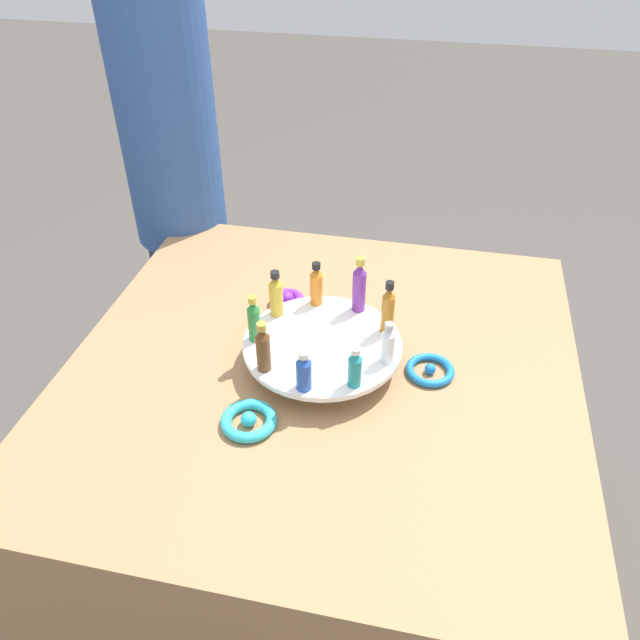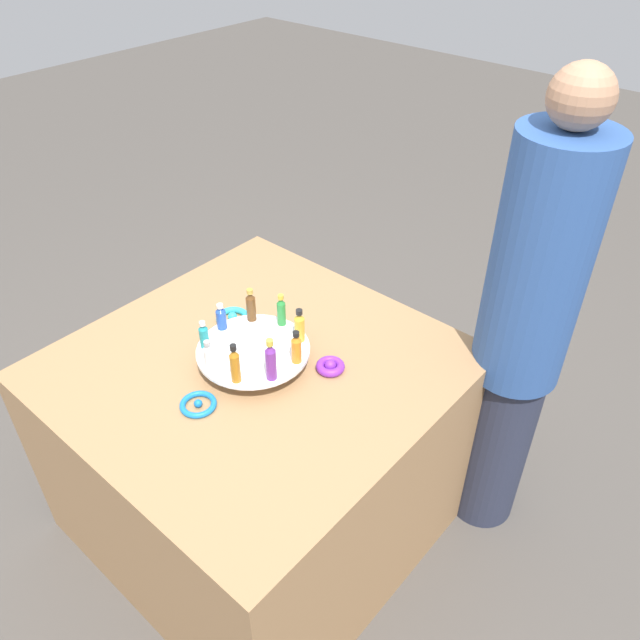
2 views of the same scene
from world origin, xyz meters
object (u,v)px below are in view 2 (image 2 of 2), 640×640
(ribbon_bow_blue, at_px, (198,404))
(bottle_orange, at_px, (296,348))
(bottle_teal, at_px, (204,335))
(bottle_clear, at_px, (209,356))
(bottle_amber, at_px, (235,365))
(bottle_gold, at_px, (299,326))
(bottle_brown, at_px, (251,306))
(bottle_purple, at_px, (271,361))
(ribbon_bow_purple, at_px, (330,366))
(ribbon_bow_teal, at_px, (233,318))
(person_figure, at_px, (521,336))
(bottle_green, at_px, (281,311))
(display_stand, at_px, (254,353))
(bottle_blue, at_px, (221,317))

(ribbon_bow_blue, bearing_deg, bottle_orange, -24.05)
(bottle_teal, relative_size, ribbon_bow_blue, 0.88)
(bottle_teal, xyz_separation_m, bottle_clear, (-0.05, -0.08, 0.00))
(bottle_amber, bearing_deg, bottle_gold, -2.66)
(bottle_orange, height_order, bottle_brown, bottle_brown)
(bottle_purple, bearing_deg, ribbon_bow_blue, 146.20)
(bottle_orange, bearing_deg, bottle_gold, 37.34)
(ribbon_bow_blue, bearing_deg, ribbon_bow_purple, -26.33)
(ribbon_bow_teal, xyz_separation_m, person_figure, (0.46, -0.78, 0.06))
(bottle_green, relative_size, bottle_teal, 1.20)
(bottle_amber, height_order, bottle_gold, bottle_amber)
(bottle_purple, bearing_deg, bottle_green, 37.34)
(bottle_green, bearing_deg, bottle_clear, 177.34)
(bottle_amber, height_order, bottle_orange, bottle_amber)
(bottle_clear, xyz_separation_m, person_figure, (0.70, -0.61, -0.03))
(bottle_teal, xyz_separation_m, ribbon_bow_blue, (-0.14, -0.13, -0.09))
(bottle_amber, xyz_separation_m, bottle_gold, (0.25, -0.01, -0.01))
(ribbon_bow_teal, xyz_separation_m, ribbon_bow_blue, (-0.33, -0.22, -0.00))
(bottle_purple, height_order, bottle_clear, bottle_purple)
(bottle_green, distance_m, bottle_clear, 0.28)
(bottle_purple, xyz_separation_m, ribbon_bow_purple, (0.18, -0.06, -0.11))
(bottle_amber, bearing_deg, ribbon_bow_blue, 153.72)
(bottle_brown, bearing_deg, display_stand, -132.66)
(bottle_blue, bearing_deg, bottle_clear, -142.66)
(bottle_purple, bearing_deg, bottle_clear, 117.34)
(bottle_orange, height_order, bottle_clear, bottle_orange)
(bottle_teal, bearing_deg, person_figure, -46.96)
(bottle_clear, bearing_deg, ribbon_bow_teal, 35.95)
(ribbon_bow_teal, distance_m, ribbon_bow_blue, 0.40)
(bottle_purple, relative_size, bottle_teal, 1.49)
(bottle_purple, height_order, bottle_brown, bottle_purple)
(bottle_green, xyz_separation_m, bottle_blue, (-0.14, 0.12, -0.01))
(bottle_gold, bearing_deg, ribbon_bow_blue, 169.90)
(bottle_purple, height_order, person_figure, person_figure)
(bottle_teal, bearing_deg, ribbon_bow_blue, -138.15)
(bottle_purple, height_order, bottle_green, bottle_purple)
(bottle_green, xyz_separation_m, bottle_brown, (-0.04, 0.09, 0.00))
(bottle_amber, relative_size, bottle_orange, 1.19)
(bottle_green, distance_m, ribbon_bow_blue, 0.39)
(bottle_brown, distance_m, ribbon_bow_purple, 0.31)
(display_stand, xyz_separation_m, bottle_green, (0.14, 0.02, 0.07))
(bottle_gold, height_order, ribbon_bow_blue, bottle_gold)
(ribbon_bow_purple, xyz_separation_m, ribbon_bow_blue, (-0.36, 0.18, -0.00))
(display_stand, relative_size, bottle_purple, 2.48)
(person_figure, bearing_deg, bottle_blue, -6.59)
(bottle_green, relative_size, ribbon_bow_blue, 1.05)
(bottle_green, xyz_separation_m, ribbon_bow_blue, (-0.37, -0.03, -0.10))
(display_stand, distance_m, ribbon_bow_purple, 0.23)
(display_stand, xyz_separation_m, bottle_amber, (-0.13, -0.07, 0.08))
(bottle_blue, distance_m, ribbon_bow_blue, 0.30)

